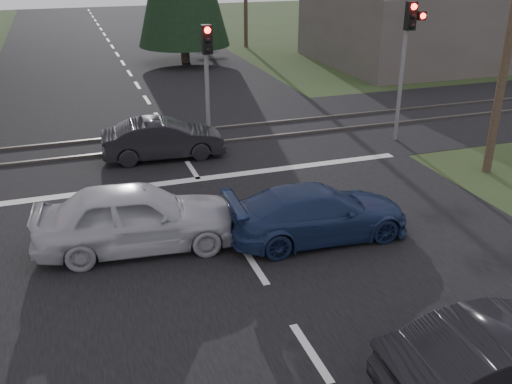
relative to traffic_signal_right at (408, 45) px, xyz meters
name	(u,v)px	position (x,y,z in m)	size (l,w,h in m)	color
ground	(311,352)	(-7.55, -9.47, -3.31)	(120.00, 120.00, 0.00)	#2C3C1B
road	(185,159)	(-7.55, 0.53, -3.31)	(14.00, 100.00, 0.01)	black
rail_corridor	(173,141)	(-7.55, 2.53, -3.31)	(120.00, 8.00, 0.01)	black
stop_line	(198,179)	(-7.55, -1.27, -3.30)	(13.00, 0.35, 0.00)	silver
rail_near	(178,146)	(-7.55, 1.73, -3.26)	(120.00, 0.12, 0.10)	#59544C
rail_far	(169,133)	(-7.55, 3.33, -3.26)	(120.00, 0.12, 0.10)	#59544C
traffic_signal_right	(408,45)	(0.00, 0.00, 0.00)	(0.68, 0.48, 4.70)	slate
traffic_signal_center	(207,66)	(-6.55, 1.20, -0.51)	(0.32, 0.48, 4.10)	slate
building_right	(442,25)	(10.45, 12.53, -1.31)	(14.00, 10.00, 4.00)	#59514C
silver_car	(136,217)	(-9.80, -4.82, -2.54)	(1.82, 4.52, 1.54)	#AEB0B6
blue_sedan	(318,213)	(-5.72, -5.69, -2.68)	(1.77, 4.34, 1.26)	#19284D
dark_car_far	(163,139)	(-8.16, 0.89, -2.68)	(1.35, 3.86, 1.27)	black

